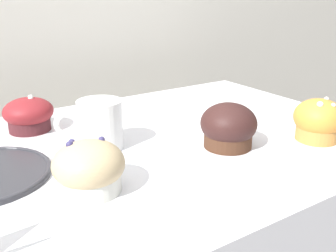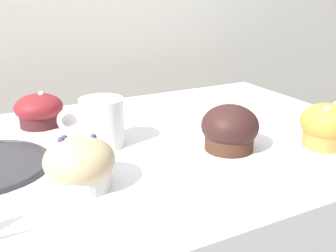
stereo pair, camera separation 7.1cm
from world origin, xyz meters
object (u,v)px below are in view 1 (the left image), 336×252
object	(u,v)px
muffin_back_right	(89,168)
muffin_front_center	(228,127)
muffin_back_left	(318,121)
muffin_front_left	(29,115)
coffee_cup	(99,124)

from	to	relation	value
muffin_back_right	muffin_front_center	bearing A→B (deg)	3.21
muffin_back_left	muffin_back_right	distance (m)	0.45
muffin_back_left	muffin_front_left	world-z (taller)	muffin_back_left
muffin_front_center	muffin_back_right	distance (m)	0.28
muffin_front_left	muffin_back_left	bearing A→B (deg)	-38.78
muffin_front_left	coffee_cup	bearing A→B (deg)	-63.54
muffin_front_left	coffee_cup	distance (m)	0.19
muffin_front_left	coffee_cup	world-z (taller)	coffee_cup
muffin_back_left	muffin_back_right	size ratio (longest dim) A/B	0.90
muffin_back_left	coffee_cup	bearing A→B (deg)	152.03
muffin_front_center	muffin_back_left	world-z (taller)	same
muffin_front_center	muffin_front_left	distance (m)	0.41
muffin_front_center	coffee_cup	size ratio (longest dim) A/B	0.88
muffin_front_center	muffin_back_right	world-z (taller)	muffin_front_center
muffin_back_right	muffin_front_left	xyz separation A→B (m)	(-0.00, 0.31, -0.00)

